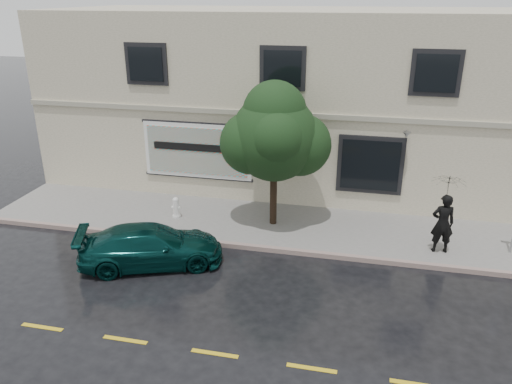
% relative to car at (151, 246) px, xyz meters
% --- Properties ---
extents(ground, '(90.00, 90.00, 0.00)m').
position_rel_car_xyz_m(ground, '(3.01, 0.05, -0.61)').
color(ground, black).
rests_on(ground, ground).
extents(sidewalk, '(20.00, 3.50, 0.15)m').
position_rel_car_xyz_m(sidewalk, '(3.01, 3.30, -0.54)').
color(sidewalk, gray).
rests_on(sidewalk, ground).
extents(curb, '(20.00, 0.18, 0.16)m').
position_rel_car_xyz_m(curb, '(3.01, 1.55, -0.54)').
color(curb, gray).
rests_on(curb, ground).
extents(road_marking, '(19.00, 0.12, 0.01)m').
position_rel_car_xyz_m(road_marking, '(3.01, -3.45, -0.61)').
color(road_marking, gold).
rests_on(road_marking, ground).
extents(building, '(20.00, 8.12, 7.00)m').
position_rel_car_xyz_m(building, '(3.02, 9.04, 2.89)').
color(building, beige).
rests_on(building, ground).
extents(billboard, '(4.30, 0.16, 2.20)m').
position_rel_car_xyz_m(billboard, '(-0.19, 4.97, 1.44)').
color(billboard, white).
rests_on(billboard, ground).
extents(car, '(4.59, 3.25, 1.22)m').
position_rel_car_xyz_m(car, '(0.00, 0.00, 0.00)').
color(car, '#083330').
rests_on(car, ground).
extents(pedestrian, '(0.75, 0.55, 1.90)m').
position_rel_car_xyz_m(pedestrian, '(8.46, 2.43, 0.49)').
color(pedestrian, black).
rests_on(pedestrian, sidewalk).
extents(umbrella, '(1.19, 1.19, 0.78)m').
position_rel_car_xyz_m(umbrella, '(8.46, 2.43, 1.82)').
color(umbrella, black).
rests_on(umbrella, pedestrian).
extents(street_tree, '(2.88, 2.88, 4.51)m').
position_rel_car_xyz_m(street_tree, '(3.07, 3.31, 2.60)').
color(street_tree, black).
rests_on(street_tree, sidewalk).
extents(fire_hydrant, '(0.31, 0.29, 0.76)m').
position_rel_car_xyz_m(fire_hydrant, '(-0.39, 3.05, -0.09)').
color(fire_hydrant, silver).
rests_on(fire_hydrant, sidewalk).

